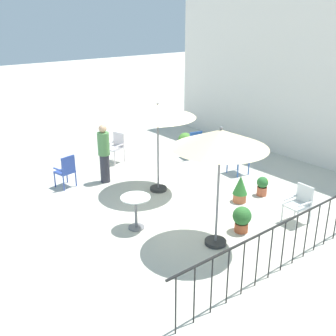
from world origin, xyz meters
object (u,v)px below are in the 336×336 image
(patio_chair_4, at_px, (66,170))
(patio_chair_0, at_px, (300,202))
(patio_umbrella_1, at_px, (158,112))
(standing_person, at_px, (104,153))
(patio_umbrella_0, at_px, (220,140))
(potted_plant_2, at_px, (212,149))
(patio_chair_2, at_px, (194,143))
(patio_chair_3, at_px, (236,154))
(potted_plant_3, at_px, (240,188))
(potted_plant_1, at_px, (242,218))
(potted_plant_4, at_px, (185,141))
(patio_chair_1, at_px, (116,146))
(cafe_table_0, at_px, (136,207))
(potted_plant_0, at_px, (262,186))

(patio_chair_4, bearing_deg, patio_chair_0, 32.25)
(patio_umbrella_1, xyz_separation_m, standing_person, (-1.37, -0.79, -1.26))
(patio_umbrella_0, xyz_separation_m, patio_chair_0, (0.49, 2.09, -1.70))
(patio_chair_4, relative_size, potted_plant_2, 1.40)
(patio_chair_2, distance_m, patio_chair_3, 1.70)
(patio_umbrella_0, xyz_separation_m, potted_plant_3, (-1.02, 1.85, -1.83))
(patio_umbrella_0, bearing_deg, potted_plant_2, 136.31)
(patio_chair_0, height_order, potted_plant_1, patio_chair_0)
(patio_umbrella_0, xyz_separation_m, potted_plant_4, (-4.76, 3.33, -1.81))
(patio_chair_0, distance_m, patio_chair_1, 5.96)
(patio_chair_3, distance_m, standing_person, 3.77)
(patio_chair_3, height_order, potted_plant_1, patio_chair_3)
(patio_chair_2, height_order, standing_person, standing_person)
(potted_plant_3, relative_size, potted_plant_4, 1.05)
(patio_chair_0, height_order, potted_plant_3, patio_chair_0)
(patio_chair_1, relative_size, patio_chair_2, 1.01)
(patio_umbrella_0, xyz_separation_m, patio_umbrella_1, (-2.83, 0.72, -0.09))
(potted_plant_3, bearing_deg, potted_plant_4, 158.47)
(potted_plant_1, bearing_deg, patio_chair_4, -157.68)
(cafe_table_0, relative_size, patio_chair_3, 0.76)
(patio_chair_0, relative_size, patio_chair_1, 0.94)
(potted_plant_2, bearing_deg, potted_plant_4, -174.93)
(cafe_table_0, height_order, patio_chair_0, patio_chair_0)
(patio_umbrella_1, relative_size, potted_plant_1, 4.10)
(patio_chair_2, bearing_deg, potted_plant_0, -9.81)
(patio_chair_1, relative_size, patio_chair_4, 1.02)
(patio_umbrella_0, relative_size, patio_chair_2, 2.72)
(patio_chair_4, bearing_deg, patio_chair_2, 84.79)
(patio_chair_2, bearing_deg, patio_umbrella_0, -37.34)
(potted_plant_1, bearing_deg, cafe_table_0, -132.50)
(cafe_table_0, bearing_deg, patio_umbrella_1, 129.03)
(potted_plant_1, bearing_deg, patio_umbrella_1, -178.68)
(cafe_table_0, xyz_separation_m, potted_plant_0, (0.61, 3.47, -0.25))
(cafe_table_0, bearing_deg, potted_plant_4, 127.48)
(patio_chair_3, height_order, potted_plant_2, patio_chair_3)
(patio_umbrella_1, bearing_deg, patio_chair_0, 22.45)
(patio_chair_1, xyz_separation_m, potted_plant_0, (4.45, 1.56, -0.27))
(patio_chair_0, xyz_separation_m, potted_plant_3, (-1.51, -0.24, -0.13))
(patio_chair_2, bearing_deg, patio_umbrella_1, -62.04)
(patio_chair_0, height_order, patio_chair_3, patio_chair_3)
(patio_chair_4, distance_m, potted_plant_3, 4.54)
(potted_plant_0, xyz_separation_m, potted_plant_3, (-0.10, -0.73, 0.09))
(potted_plant_3, bearing_deg, standing_person, -148.91)
(potted_plant_1, bearing_deg, patio_chair_0, 68.80)
(patio_chair_0, bearing_deg, cafe_table_0, -124.35)
(patio_chair_2, relative_size, patio_chair_3, 0.93)
(potted_plant_0, bearing_deg, patio_chair_0, -19.28)
(patio_chair_1, bearing_deg, potted_plant_3, 10.79)
(patio_umbrella_1, distance_m, patio_chair_0, 3.94)
(patio_umbrella_1, relative_size, potted_plant_3, 3.39)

